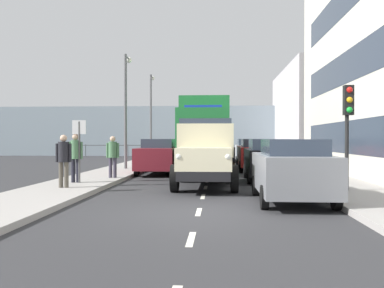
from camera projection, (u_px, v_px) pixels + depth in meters
name	position (u px, v px, depth m)	size (l,w,h in m)	color
ground_plane	(209.00, 176.00, 19.86)	(80.00, 80.00, 0.00)	#2D2D30
sidewalk_left	(311.00, 175.00, 19.56)	(2.52, 39.96, 0.15)	#9E9993
sidewalk_right	(110.00, 174.00, 20.16)	(2.52, 39.96, 0.15)	#9E9993
road_centreline_markings	(208.00, 178.00, 18.64)	(0.12, 34.67, 0.01)	silver
building_far_block	(320.00, 114.00, 36.26)	(6.15, 14.56, 7.61)	#B7B2B7
sea_horizon	(214.00, 131.00, 42.77)	(80.00, 0.80, 5.00)	#84939E
seawall_railing	(214.00, 148.00, 39.19)	(28.08, 0.08, 1.20)	#4C5156
truck_vintage_cream	(206.00, 154.00, 15.10)	(2.17, 5.64, 2.43)	black
lorry_cargo_green	(205.00, 132.00, 22.82)	(2.58, 8.20, 3.87)	#1E7033
car_grey_kerbside_near	(292.00, 169.00, 11.66)	(1.91, 4.13, 1.72)	slate
car_black_kerbside_1	(268.00, 159.00, 17.48)	(1.82, 3.96, 1.72)	black
car_red_kerbside_2	(256.00, 154.00, 23.10)	(1.92, 4.48, 1.72)	#B21E1E
car_silver_kerbside_3	(248.00, 151.00, 29.21)	(1.79, 3.96, 1.72)	#B7BABF
car_maroon_oppositeside_0	(159.00, 156.00, 21.03)	(1.86, 4.61, 1.72)	maroon
car_white_oppositeside_1	(172.00, 152.00, 26.66)	(1.93, 4.04, 1.72)	white
pedestrian_couple_a	(64.00, 156.00, 13.85)	(0.53, 0.34, 1.71)	#4C473D
pedestrian_with_bag	(76.00, 154.00, 15.48)	(0.53, 0.34, 1.76)	black
pedestrian_couple_b	(113.00, 153.00, 17.33)	(0.53, 0.34, 1.69)	#383342
traffic_light_near	(348.00, 114.00, 12.98)	(0.28, 0.41, 3.20)	black
lamp_post_promenade	(126.00, 100.00, 22.86)	(0.32, 1.14, 6.08)	#59595B
lamp_post_far	(151.00, 109.00, 31.86)	(0.32, 1.14, 6.36)	#59595B
street_sign	(79.00, 140.00, 15.39)	(0.50, 0.07, 2.25)	#4C4C4C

